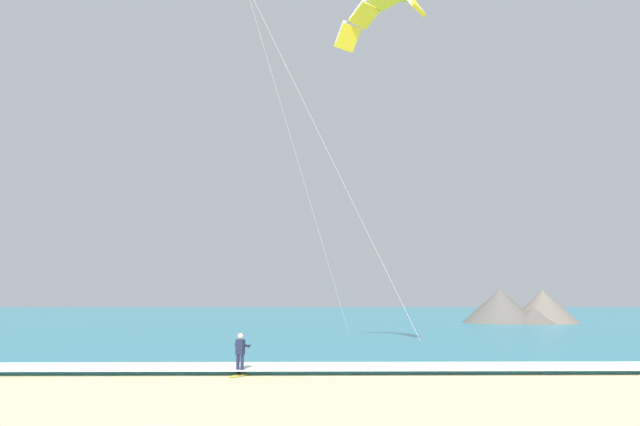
{
  "coord_description": "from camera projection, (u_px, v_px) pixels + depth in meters",
  "views": [
    {
      "loc": [
        3.93,
        -13.26,
        3.27
      ],
      "look_at": [
        4.34,
        16.44,
        7.2
      ],
      "focal_mm": 34.45,
      "sensor_mm": 36.0,
      "label": 1
    }
  ],
  "objects": [
    {
      "name": "headland_right",
      "position": [
        521.0,
        308.0,
        66.08
      ],
      "size": [
        12.76,
        9.35,
        3.81
      ],
      "color": "#665B51",
      "rests_on": "ground"
    },
    {
      "name": "kite_primary",
      "position": [
        379.0,
        11.0,
        31.69
      ],
      "size": [
        8.59,
        6.83,
        17.55
      ],
      "color": "yellow"
    },
    {
      "name": "surfboard",
      "position": [
        240.0,
        375.0,
        24.74
      ],
      "size": [
        1.0,
        1.45,
        0.09
      ],
      "color": "yellow",
      "rests_on": "ground"
    },
    {
      "name": "kitesurfer",
      "position": [
        240.0,
        352.0,
        24.88
      ],
      "size": [
        0.66,
        0.66,
        1.69
      ],
      "color": "#191E38",
      "rests_on": "ground"
    },
    {
      "name": "sea",
      "position": [
        283.0,
        317.0,
        84.48
      ],
      "size": [
        200.0,
        120.0,
        0.2
      ],
      "primitive_type": "cube",
      "color": "teal",
      "rests_on": "ground"
    },
    {
      "name": "surf_foam",
      "position": [
        219.0,
        367.0,
        26.01
      ],
      "size": [
        200.0,
        3.06,
        0.04
      ],
      "primitive_type": "cube",
      "color": "white",
      "rests_on": "sea"
    }
  ]
}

